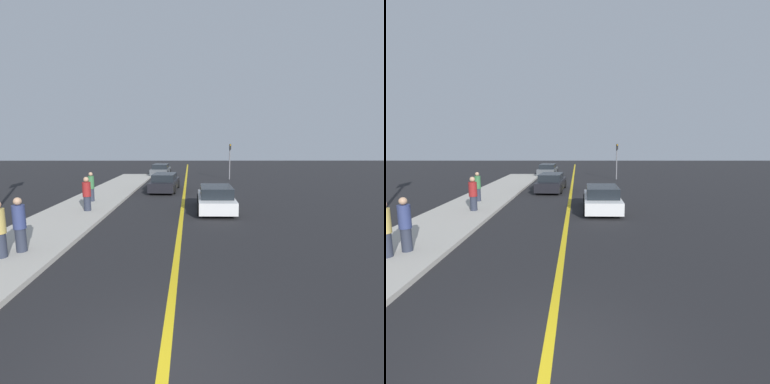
# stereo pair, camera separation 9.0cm
# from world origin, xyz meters

# --- Properties ---
(ground_plane) EXTENTS (120.00, 120.00, 0.00)m
(ground_plane) POSITION_xyz_m (0.00, 0.00, 0.00)
(ground_plane) COLOR black
(road_center_line) EXTENTS (0.20, 60.00, 0.01)m
(road_center_line) POSITION_xyz_m (0.00, 18.00, 0.00)
(road_center_line) COLOR gold
(road_center_line) RESTS_ON ground_plane
(sidewalk_left) EXTENTS (3.45, 29.78, 0.15)m
(sidewalk_left) POSITION_xyz_m (-5.43, 14.89, 0.08)
(sidewalk_left) COLOR #ADA89E
(sidewalk_left) RESTS_ON ground_plane
(car_near_right_lane) EXTENTS (2.04, 4.35, 1.34)m
(car_near_right_lane) POSITION_xyz_m (1.80, 11.60, 0.65)
(car_near_right_lane) COLOR silver
(car_near_right_lane) RESTS_ON ground_plane
(car_ahead_center) EXTENTS (2.12, 4.89, 1.34)m
(car_ahead_center) POSITION_xyz_m (-1.50, 18.46, 0.65)
(car_ahead_center) COLOR black
(car_ahead_center) RESTS_ON ground_plane
(car_far_distant) EXTENTS (2.11, 4.52, 1.30)m
(car_far_distant) POSITION_xyz_m (-2.89, 29.65, 0.63)
(car_far_distant) COLOR #4C5156
(car_far_distant) RESTS_ON ground_plane
(pedestrian_mid_group) EXTENTS (0.38, 0.38, 1.75)m
(pedestrian_mid_group) POSITION_xyz_m (-4.96, 5.02, 1.03)
(pedestrian_mid_group) COLOR #282D3D
(pedestrian_mid_group) RESTS_ON sidewalk_left
(pedestrian_far_standing) EXTENTS (0.42, 0.42, 1.75)m
(pedestrian_far_standing) POSITION_xyz_m (-4.86, 10.94, 1.02)
(pedestrian_far_standing) COLOR #282D3D
(pedestrian_far_standing) RESTS_ON sidewalk_left
(pedestrian_by_sign) EXTENTS (0.36, 0.36, 1.75)m
(pedestrian_by_sign) POSITION_xyz_m (-5.46, 13.49, 1.03)
(pedestrian_by_sign) COLOR #282D3D
(pedestrian_by_sign) RESTS_ON sidewalk_left
(traffic_light) EXTENTS (0.18, 0.40, 3.53)m
(traffic_light) POSITION_xyz_m (4.39, 25.82, 2.20)
(traffic_light) COLOR slate
(traffic_light) RESTS_ON ground_plane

